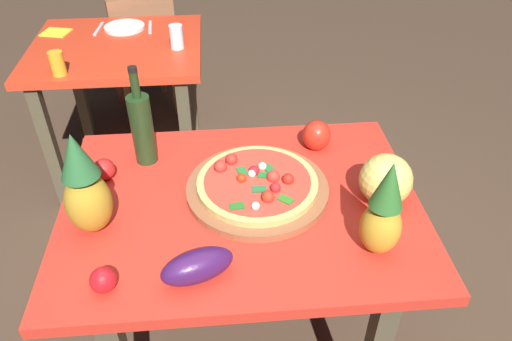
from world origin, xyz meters
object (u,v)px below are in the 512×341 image
(dining_chair, at_px, (143,48))
(pineapple_left, at_px, (85,189))
(bell_pepper, at_px, (316,135))
(drinking_glass_juice, at_px, (57,63))
(pineapple_right, at_px, (383,213))
(eggplant, at_px, (197,266))
(background_table, at_px, (120,67))
(drinking_glass_water, at_px, (176,37))
(tomato_by_bottle, at_px, (103,280))
(wine_bottle, at_px, (142,127))
(dinner_plate, at_px, (124,27))
(pizza_board, at_px, (257,189))
(melon, at_px, (386,180))
(pizza, at_px, (257,182))
(napkin_folded, at_px, (56,32))
(display_table, at_px, (242,224))
(tomato_beside_pepper, at_px, (104,169))
(knife_utensil, at_px, (150,27))
(fork_utensil, at_px, (99,29))

(dining_chair, relative_size, pineapple_left, 2.54)
(bell_pepper, bearing_deg, drinking_glass_juice, 147.50)
(pineapple_right, bearing_deg, eggplant, -173.14)
(background_table, xyz_separation_m, drinking_glass_water, (0.32, -0.07, 0.19))
(bell_pepper, height_order, tomato_by_bottle, bell_pepper)
(wine_bottle, xyz_separation_m, dinner_plate, (-0.23, 1.25, -0.13))
(background_table, relative_size, pizza_board, 1.90)
(melon, bearing_deg, background_table, 127.76)
(pizza, xyz_separation_m, tomato_by_bottle, (-0.43, -0.36, -0.01))
(pineapple_left, distance_m, napkin_folded, 1.63)
(display_table, height_order, bell_pepper, bell_pepper)
(eggplant, xyz_separation_m, tomato_beside_pepper, (-0.31, 0.46, -0.01))
(display_table, relative_size, tomato_by_bottle, 16.23)
(pineapple_left, bearing_deg, drinking_glass_juice, 107.91)
(knife_utensil, bearing_deg, eggplant, -85.46)
(bell_pepper, height_order, napkin_folded, bell_pepper)
(bell_pepper, bearing_deg, pizza_board, -134.95)
(drinking_glass_juice, bearing_deg, dining_chair, 75.36)
(pizza_board, bearing_deg, melon, -10.69)
(background_table, distance_m, dinner_plate, 0.26)
(pizza, relative_size, pineapple_right, 1.27)
(fork_utensil, distance_m, knife_utensil, 0.28)
(eggplant, bearing_deg, tomato_by_bottle, -175.99)
(pizza, relative_size, drinking_glass_juice, 3.54)
(melon, bearing_deg, pizza, 169.23)
(background_table, relative_size, drinking_glass_water, 7.35)
(display_table, bearing_deg, tomato_beside_pepper, 160.51)
(eggplant, bearing_deg, tomato_beside_pepper, 124.42)
(display_table, relative_size, pineapple_left, 3.40)
(tomato_beside_pepper, bearing_deg, pizza, -13.20)
(pineapple_right, relative_size, napkin_folded, 2.20)
(display_table, relative_size, pizza_board, 2.46)
(tomato_beside_pepper, xyz_separation_m, drinking_glass_water, (0.20, 1.05, 0.02))
(melon, xyz_separation_m, dinner_plate, (-1.00, 1.53, -0.07))
(background_table, height_order, knife_utensil, knife_utensil)
(tomato_beside_pepper, bearing_deg, dining_chair, 92.69)
(background_table, xyz_separation_m, pizza, (0.63, -1.24, 0.17))
(tomato_beside_pepper, height_order, napkin_folded, tomato_beside_pepper)
(dining_chair, height_order, wine_bottle, wine_bottle)
(pizza_board, relative_size, pizza, 1.18)
(bell_pepper, distance_m, drinking_glass_juice, 1.27)
(knife_utensil, bearing_deg, tomato_by_bottle, -93.15)
(pineapple_right, distance_m, fork_utensil, 2.04)
(knife_utensil, bearing_deg, pineapple_right, -70.01)
(pineapple_left, bearing_deg, knife_utensil, 88.84)
(pineapple_right, distance_m, knife_utensil, 1.91)
(tomato_beside_pepper, distance_m, knife_utensil, 1.34)
(dinner_plate, bearing_deg, drinking_glass_water, -43.66)
(background_table, xyz_separation_m, dinner_plate, (0.02, 0.22, 0.14))
(pineapple_left, xyz_separation_m, eggplant, (0.31, -0.22, -0.11))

